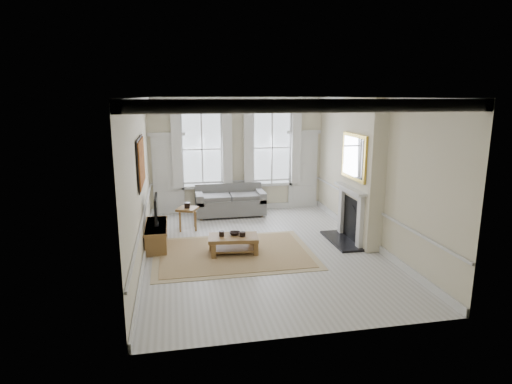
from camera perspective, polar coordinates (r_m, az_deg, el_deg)
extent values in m
plane|color=#B7B5AD|center=(9.80, 0.75, -7.76)|extent=(7.20, 7.20, 0.00)
plane|color=white|center=(9.18, 0.81, 12.54)|extent=(7.20, 7.20, 0.00)
plane|color=beige|center=(12.84, -2.52, 4.98)|extent=(5.20, 0.00, 5.20)
plane|color=beige|center=(9.18, -15.32, 1.41)|extent=(0.00, 7.20, 7.20)
plane|color=beige|center=(10.19, 15.26, 2.50)|extent=(0.00, 7.20, 7.20)
cube|color=silver|center=(12.75, -11.62, 2.17)|extent=(0.90, 0.08, 2.30)
cube|color=silver|center=(13.34, 6.28, 2.82)|extent=(0.90, 0.08, 2.30)
cube|color=#C66D21|center=(9.41, -15.08, 3.86)|extent=(0.05, 1.66, 1.06)
cube|color=beige|center=(10.29, 13.89, 2.68)|extent=(0.35, 1.70, 3.38)
cube|color=black|center=(10.54, 11.30, -6.38)|extent=(0.55, 1.50, 0.05)
cube|color=silver|center=(9.97, 13.69, -4.29)|extent=(0.10, 0.18, 1.15)
cube|color=silver|center=(10.94, 11.31, -2.66)|extent=(0.10, 0.18, 1.15)
cube|color=silver|center=(10.26, 12.38, 0.44)|extent=(0.20, 1.45, 0.06)
cube|color=black|center=(10.47, 12.66, -3.55)|extent=(0.02, 0.92, 1.00)
cube|color=gold|center=(10.15, 12.89, 4.59)|extent=(0.06, 1.26, 1.06)
cube|color=#5D5D5A|center=(12.54, -3.47, -1.81)|extent=(1.99, 0.97, 0.45)
cube|color=#5D5D5A|center=(12.82, -3.72, 0.28)|extent=(1.99, 0.20, 0.44)
cube|color=#5D5D5A|center=(12.39, -7.58, -0.81)|extent=(0.20, 0.97, 0.30)
cube|color=#5D5D5A|center=(12.62, 0.55, -0.45)|extent=(0.20, 0.97, 0.30)
cylinder|color=brown|center=(12.17, -7.31, -3.54)|extent=(0.06, 0.06, 0.08)
cylinder|color=brown|center=(13.09, 0.14, -2.28)|extent=(0.06, 0.06, 0.08)
cube|color=brown|center=(11.26, -9.16, -2.25)|extent=(0.62, 0.62, 0.06)
cube|color=brown|center=(11.16, -10.04, -3.97)|extent=(0.05, 0.05, 0.52)
cube|color=brown|center=(11.17, -8.11, -3.89)|extent=(0.05, 0.05, 0.52)
cube|color=brown|center=(11.52, -10.08, -3.44)|extent=(0.05, 0.05, 0.52)
cube|color=brown|center=(11.53, -8.21, -3.36)|extent=(0.05, 0.05, 0.52)
cube|color=#987D4E|center=(9.61, -3.03, -8.13)|extent=(3.50, 2.60, 0.02)
cube|color=brown|center=(9.49, -3.05, -6.13)|extent=(1.15, 0.75, 0.08)
cube|color=brown|center=(9.31, -5.57, -7.89)|extent=(0.10, 0.10, 0.33)
cube|color=brown|center=(9.42, -0.17, -7.56)|extent=(0.10, 0.10, 0.33)
cube|color=brown|center=(9.71, -5.82, -7.00)|extent=(0.10, 0.10, 0.33)
cube|color=brown|center=(9.82, -0.65, -6.70)|extent=(0.10, 0.10, 0.33)
cylinder|color=black|center=(9.47, -4.61, -5.56)|extent=(0.11, 0.11, 0.11)
cylinder|color=black|center=(9.44, -1.81, -5.66)|extent=(0.13, 0.13, 0.10)
imported|color=black|center=(9.57, -2.85, -5.53)|extent=(0.30, 0.30, 0.06)
cube|color=brown|center=(10.25, -13.11, -5.66)|extent=(0.46, 1.44, 0.51)
cube|color=black|center=(10.16, -13.07, -4.20)|extent=(0.08, 0.30, 0.03)
cube|color=black|center=(10.06, -13.19, -2.07)|extent=(0.05, 0.90, 0.55)
cube|color=black|center=(10.06, -13.01, -2.06)|extent=(0.01, 0.83, 0.50)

